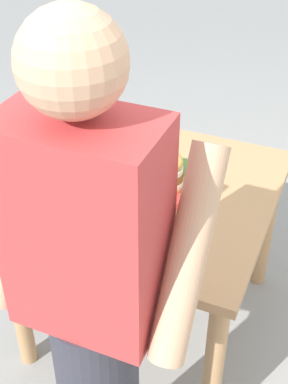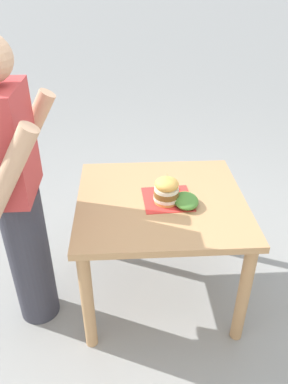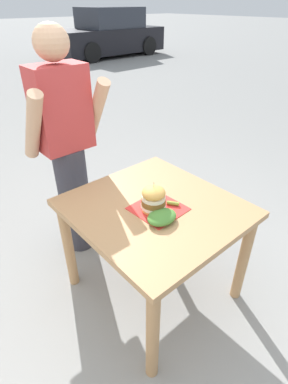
{
  "view_description": "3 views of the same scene",
  "coord_description": "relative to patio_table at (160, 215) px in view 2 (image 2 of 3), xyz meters",
  "views": [
    {
      "loc": [
        -0.63,
        1.6,
        1.96
      ],
      "look_at": [
        0.0,
        0.1,
        0.79
      ],
      "focal_mm": 50.0,
      "sensor_mm": 36.0,
      "label": 1
    },
    {
      "loc": [
        -1.83,
        0.2,
        1.94
      ],
      "look_at": [
        0.0,
        0.1,
        0.79
      ],
      "focal_mm": 35.0,
      "sensor_mm": 36.0,
      "label": 2
    },
    {
      "loc": [
        -1.02,
        -1.07,
        1.79
      ],
      "look_at": [
        0.0,
        0.1,
        0.79
      ],
      "focal_mm": 28.0,
      "sensor_mm": 36.0,
      "label": 3
    }
  ],
  "objects": [
    {
      "name": "diner_across_table",
      "position": [
        -0.14,
        0.77,
        0.26
      ],
      "size": [
        0.55,
        0.35,
        1.69
      ],
      "color": "#33333D",
      "rests_on": "ground"
    },
    {
      "name": "ground_plane",
      "position": [
        0.0,
        0.0,
        -0.62
      ],
      "size": [
        80.0,
        80.0,
        0.0
      ],
      "primitive_type": "plane",
      "color": "gray"
    },
    {
      "name": "sandwich",
      "position": [
        -0.04,
        -0.03,
        0.2
      ],
      "size": [
        0.15,
        0.15,
        0.19
      ],
      "color": "gold",
      "rests_on": "serving_paper"
    },
    {
      "name": "side_salad",
      "position": [
        -0.07,
        -0.14,
        0.15
      ],
      "size": [
        0.18,
        0.14,
        0.06
      ],
      "primitive_type": "ellipsoid",
      "color": "#477F33",
      "rests_on": "patio_table"
    },
    {
      "name": "pickle_spear",
      "position": [
        0.08,
        -0.07,
        0.14
      ],
      "size": [
        0.06,
        0.07,
        0.02
      ],
      "primitive_type": "cylinder",
      "rotation": [
        0.0,
        1.57,
        2.18
      ],
      "color": "#8EA83D",
      "rests_on": "serving_paper"
    },
    {
      "name": "serving_paper",
      "position": [
        -0.01,
        -0.04,
        0.12
      ],
      "size": [
        0.3,
        0.3,
        0.0
      ],
      "primitive_type": "cube",
      "rotation": [
        0.0,
        0.0,
        0.05
      ],
      "color": "red",
      "rests_on": "patio_table"
    },
    {
      "name": "patio_table",
      "position": [
        0.0,
        0.0,
        0.0
      ],
      "size": [
        0.93,
        0.98,
        0.74
      ],
      "color": "tan",
      "rests_on": "ground"
    }
  ]
}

